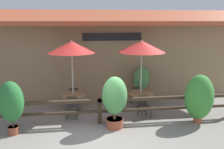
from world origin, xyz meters
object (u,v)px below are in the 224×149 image
chair_near_wallside (74,95)px  chair_middle_wallside (136,94)px  potted_plant_entrance_palm (199,97)px  patio_umbrella_middle (142,47)px  potted_plant_small_flowering (115,99)px  chair_near_streetside (72,107)px  dining_table_middle (141,96)px  potted_plant_broad_leaf (141,81)px  patio_umbrella_near (72,47)px  dining_table_near (73,97)px  potted_plant_corner_fern (11,103)px  chair_middle_streetside (144,106)px

chair_near_wallside → chair_middle_wallside: bearing=171.2°
chair_middle_wallside → potted_plant_entrance_palm: 3.08m
patio_umbrella_middle → potted_plant_small_flowering: 2.71m
chair_middle_wallside → patio_umbrella_middle: bearing=95.3°
chair_near_wallside → patio_umbrella_middle: patio_umbrella_middle is taller
chair_near_streetside → dining_table_middle: chair_near_streetside is taller
chair_near_wallside → potted_plant_broad_leaf: 3.22m
potted_plant_entrance_palm → potted_plant_small_flowering: bearing=-178.9°
patio_umbrella_near → potted_plant_small_flowering: size_ratio=1.59×
patio_umbrella_near → dining_table_near: bearing=180.0°
patio_umbrella_middle → potted_plant_corner_fern: (-4.79, -1.75, -1.60)m
dining_table_near → chair_middle_wallside: 2.87m
patio_umbrella_near → potted_plant_broad_leaf: patio_umbrella_near is taller
patio_umbrella_near → chair_middle_wallside: size_ratio=3.55×
chair_middle_streetside → chair_middle_wallside: same height
potted_plant_small_flowering → potted_plant_corner_fern: potted_plant_small_flowering is taller
potted_plant_small_flowering → patio_umbrella_middle: bearing=51.2°
patio_umbrella_middle → chair_middle_wallside: patio_umbrella_middle is taller
patio_umbrella_near → chair_near_streetside: bearing=-93.4°
dining_table_middle → chair_middle_wallside: 0.82m
chair_near_wallside → potted_plant_corner_fern: potted_plant_corner_fern is taller
chair_middle_streetside → potted_plant_small_flowering: bearing=-159.4°
chair_near_wallside → potted_plant_small_flowering: bearing=113.4°
chair_near_wallside → chair_middle_streetside: (2.76, -1.77, 0.00)m
patio_umbrella_middle → chair_middle_streetside: bearing=-95.2°
dining_table_near → patio_umbrella_middle: size_ratio=0.36×
patio_umbrella_near → potted_plant_broad_leaf: size_ratio=1.78×
patio_umbrella_near → dining_table_middle: (2.83, -0.20, -2.09)m
dining_table_near → patio_umbrella_middle: patio_umbrella_middle is taller
potted_plant_entrance_palm → potted_plant_broad_leaf: size_ratio=1.10×
chair_near_streetside → potted_plant_corner_fern: bearing=-141.5°
dining_table_middle → chair_middle_streetside: (-0.07, -0.81, -0.14)m
dining_table_near → potted_plant_entrance_palm: potted_plant_entrance_palm is taller
chair_near_streetside → potted_plant_entrance_palm: (4.66, -1.07, 0.51)m
dining_table_near → chair_middle_wallside: (2.80, 0.61, -0.14)m
dining_table_near → dining_table_middle: 2.84m
chair_middle_streetside → potted_plant_small_flowering: 1.67m
patio_umbrella_near → chair_middle_streetside: (2.76, -1.01, -2.23)m
patio_umbrella_near → potted_plant_entrance_palm: (4.62, -1.83, -1.72)m
chair_near_wallside → patio_umbrella_middle: size_ratio=0.28×
dining_table_near → potted_plant_entrance_palm: (4.62, -1.83, 0.37)m
chair_near_streetside → potted_plant_corner_fern: (-1.92, -1.19, 0.64)m
dining_table_near → chair_near_streetside: size_ratio=1.30×
patio_umbrella_middle → potted_plant_small_flowering: bearing=-128.8°
patio_umbrella_middle → dining_table_middle: size_ratio=2.74×
chair_middle_wallside → potted_plant_small_flowering: bearing=65.3°
patio_umbrella_middle → potted_plant_entrance_palm: size_ratio=1.62×
potted_plant_corner_fern → dining_table_middle: bearing=20.1°
chair_near_wallside → potted_plant_small_flowering: potted_plant_small_flowering is taller
chair_middle_wallside → potted_plant_corner_fern: potted_plant_corner_fern is taller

